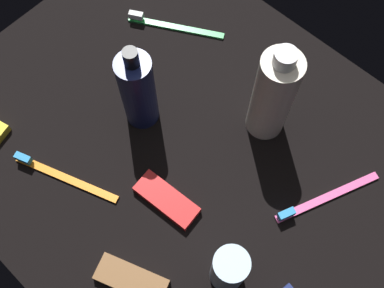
{
  "coord_description": "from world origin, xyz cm",
  "views": [
    {
      "loc": [
        -19.37,
        20.95,
        68.19
      ],
      "look_at": [
        0.0,
        0.0,
        3.0
      ],
      "focal_mm": 42.52,
      "sensor_mm": 36.0,
      "label": 1
    }
  ],
  "objects": [
    {
      "name": "ground_plane",
      "position": [
        0.0,
        0.0,
        -0.6
      ],
      "size": [
        84.0,
        64.0,
        1.2
      ],
      "primitive_type": "cube",
      "color": "black"
    },
    {
      "name": "lotion_bottle",
      "position": [
        10.69,
        0.64,
        7.84
      ],
      "size": [
        5.48,
        5.48,
        17.97
      ],
      "color": "#161E4F",
      "rests_on": "ground_plane"
    },
    {
      "name": "bodywash_bottle",
      "position": [
        -5.35,
        -11.96,
        9.21
      ],
      "size": [
        6.19,
        6.19,
        19.99
      ],
      "color": "silver",
      "rests_on": "ground_plane"
    },
    {
      "name": "toothbrush_pink",
      "position": [
        -20.31,
        -7.53,
        0.61
      ],
      "size": [
        8.3,
        16.98,
        2.1
      ],
      "color": "#E55999",
      "rests_on": "ground_plane"
    },
    {
      "name": "deodorant_stick",
      "position": [
        -16.89,
        10.96,
        5.37
      ],
      "size": [
        4.83,
        4.83,
        10.73
      ],
      "primitive_type": "cylinder",
      "color": "silver",
      "rests_on": "ground_plane"
    },
    {
      "name": "toothbrush_orange",
      "position": [
        12.41,
        17.33,
        0.61
      ],
      "size": [
        17.37,
        7.14,
        2.1
      ],
      "color": "orange",
      "rests_on": "ground_plane"
    },
    {
      "name": "toothbrush_green",
      "position": [
        19.9,
        -15.56,
        0.61
      ],
      "size": [
        16.26,
        9.9,
        2.1
      ],
      "color": "green",
      "rests_on": "ground_plane"
    },
    {
      "name": "snack_bar_red",
      "position": [
        -2.81,
        8.8,
        0.75
      ],
      "size": [
        10.69,
        4.82,
        1.5
      ],
      "primitive_type": "cube",
      "rotation": [
        0.0,
        0.0,
        0.08
      ],
      "color": "red",
      "rests_on": "ground_plane"
    },
    {
      "name": "snack_bar_brown",
      "position": [
        -7.4,
        20.79,
        0.75
      ],
      "size": [
        11.14,
        7.34,
        1.5
      ],
      "primitive_type": "cube",
      "rotation": [
        0.0,
        0.0,
        0.35
      ],
      "color": "brown",
      "rests_on": "ground_plane"
    }
  ]
}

